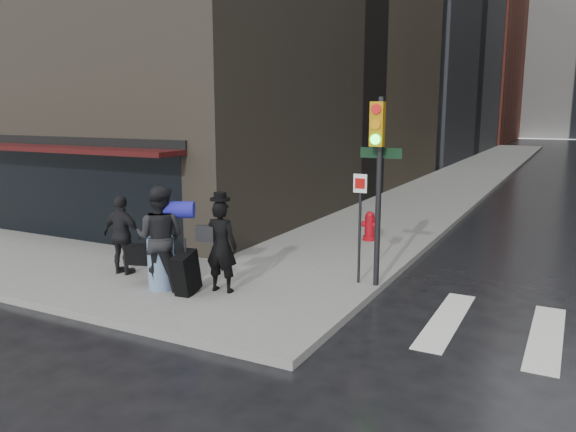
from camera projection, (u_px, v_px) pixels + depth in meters
name	position (u px, v px, depth m)	size (l,w,h in m)	color
ground	(246.00, 306.00, 10.55)	(140.00, 140.00, 0.00)	black
sidewalk_left	(480.00, 169.00, 34.07)	(4.00, 50.00, 0.15)	slate
bldg_left_far	(422.00, 32.00, 68.08)	(22.00, 20.00, 26.00)	#572D1D
storefront	(60.00, 178.00, 15.04)	(8.40, 1.11, 2.83)	black
man_overcoat	(214.00, 250.00, 10.74)	(1.02, 1.09, 1.98)	black
man_jeans	(160.00, 238.00, 10.93)	(1.49, 1.03, 2.05)	black
man_greycoat	(122.00, 235.00, 11.94)	(1.01, 0.44, 1.71)	black
traffic_light	(376.00, 166.00, 10.81)	(0.93, 0.42, 3.72)	black
fire_hydrant	(370.00, 227.00, 15.16)	(0.44, 0.35, 0.80)	#9C0912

